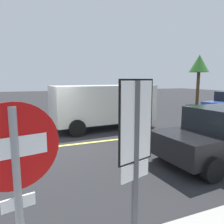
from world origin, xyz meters
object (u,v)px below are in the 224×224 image
white_van (104,104)px  tree_left_verge (199,65)px  stop_sign (17,188)px  car_black_far_lane (220,134)px  speed_limit_sign (136,143)px

white_van → tree_left_verge: bearing=27.9°
stop_sign → white_van: size_ratio=0.44×
stop_sign → tree_left_verge: tree_left_verge is taller
stop_sign → white_van: 9.18m
white_van → car_black_far_lane: white_van is taller
white_van → car_black_far_lane: (1.75, -5.55, -0.44)m
speed_limit_sign → car_black_far_lane: speed_limit_sign is taller
car_black_far_lane → tree_left_verge: bearing=48.5°
car_black_far_lane → tree_left_verge: size_ratio=0.84×
speed_limit_sign → car_black_far_lane: 5.07m
stop_sign → speed_limit_sign: bearing=12.2°
car_black_far_lane → speed_limit_sign: bearing=-149.8°
speed_limit_sign → tree_left_verge: (15.07, 14.68, 2.19)m
stop_sign → car_black_far_lane: bearing=26.5°
stop_sign → white_van: stop_sign is taller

